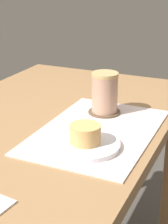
{
  "coord_description": "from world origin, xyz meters",
  "views": [
    {
      "loc": [
        -0.83,
        -0.52,
        1.18
      ],
      "look_at": [
        0.02,
        -0.14,
        0.81
      ],
      "focal_mm": 60.0,
      "sensor_mm": 36.0,
      "label": 1
    }
  ],
  "objects_px": {
    "dining_table": "(39,153)",
    "pastry_plate": "(85,145)",
    "coffee_mug": "(105,92)",
    "pastry": "(85,134)"
  },
  "relations": [
    {
      "from": "pastry_plate",
      "to": "coffee_mug",
      "type": "relative_size",
      "value": 1.44
    },
    {
      "from": "coffee_mug",
      "to": "pastry_plate",
      "type": "bearing_deg",
      "value": -170.2
    },
    {
      "from": "pastry_plate",
      "to": "coffee_mug",
      "type": "distance_m",
      "value": 0.24
    },
    {
      "from": "dining_table",
      "to": "pastry_plate",
      "type": "height_order",
      "value": "pastry_plate"
    },
    {
      "from": "dining_table",
      "to": "pastry",
      "type": "relative_size",
      "value": 15.41
    },
    {
      "from": "pastry_plate",
      "to": "pastry",
      "type": "distance_m",
      "value": 0.03
    },
    {
      "from": "dining_table",
      "to": "pastry",
      "type": "distance_m",
      "value": 0.24
    },
    {
      "from": "pastry_plate",
      "to": "coffee_mug",
      "type": "height_order",
      "value": "coffee_mug"
    },
    {
      "from": "dining_table",
      "to": "coffee_mug",
      "type": "xyz_separation_m",
      "value": [
        0.15,
        -0.15,
        0.16
      ]
    },
    {
      "from": "dining_table",
      "to": "pastry_plate",
      "type": "relative_size",
      "value": 6.8
    }
  ]
}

